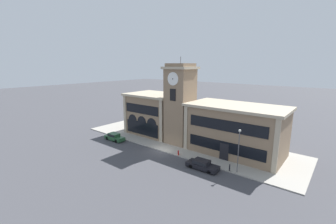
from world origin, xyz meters
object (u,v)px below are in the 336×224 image
Objects in this scene: street_lamp at (239,145)px; bollard at (230,168)px; fire_hydrant at (178,153)px; parked_car_mid at (202,164)px; parked_car_near at (114,137)px.

bollard is at bearing -165.82° from street_lamp.
street_lamp is 10.91m from fire_hydrant.
parked_car_mid is 4.64× the size of bollard.
bollard is at bearing 2.74° from parked_car_near.
parked_car_mid is 6.13m from street_lamp.
parked_car_near is 0.72× the size of street_lamp.
bollard is (-1.02, -0.26, -3.61)m from street_lamp.
bollard is 9.24m from fire_hydrant.
street_lamp is (25.24, 1.93, 3.52)m from parked_car_near.
parked_car_mid reaches higher than bollard.
fire_hydrant is at bearing 179.52° from bollard.
fire_hydrant is at bearing 5.45° from parked_car_near.
street_lamp reaches higher than fire_hydrant.
parked_car_near reaches higher than parked_car_mid.
parked_car_mid is at bearing -17.18° from fire_hydrant.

